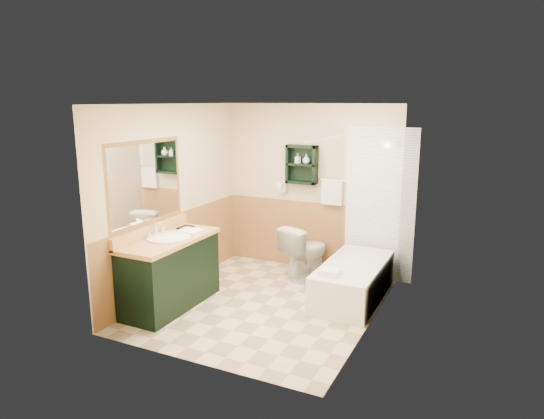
{
  "coord_description": "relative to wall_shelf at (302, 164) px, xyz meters",
  "views": [
    {
      "loc": [
        2.48,
        -4.95,
        2.44
      ],
      "look_at": [
        0.01,
        0.2,
        1.15
      ],
      "focal_mm": 32.0,
      "sensor_mm": 36.0,
      "label": 1
    }
  ],
  "objects": [
    {
      "name": "soap_bottle_b",
      "position": [
        0.07,
        -0.01,
        0.07
      ],
      "size": [
        0.15,
        0.16,
        0.1
      ],
      "primitive_type": "imported",
      "rotation": [
        0.0,
        0.0,
        0.42
      ],
      "color": "white",
      "rests_on": "wall_shelf"
    },
    {
      "name": "vanity_book",
      "position": [
        -1.06,
        -1.47,
        -0.6
      ],
      "size": [
        0.15,
        0.02,
        0.2
      ],
      "primitive_type": "imported",
      "rotation": [
        0.0,
        0.0,
        -0.02
      ],
      "color": "black",
      "rests_on": "vanity"
    },
    {
      "name": "wainscot_left",
      "position": [
        -1.19,
        -1.41,
        -1.05
      ],
      "size": [
        2.98,
        2.98,
        1.0
      ],
      "primitive_type": null,
      "color": "#B67A49",
      "rests_on": "left_wall"
    },
    {
      "name": "floor",
      "position": [
        0.1,
        -1.41,
        -1.55
      ],
      "size": [
        3.0,
        3.0,
        0.0
      ],
      "primitive_type": "plane",
      "color": "beige",
      "rests_on": "ground"
    },
    {
      "name": "ceiling",
      "position": [
        0.1,
        -1.41,
        0.87
      ],
      "size": [
        2.6,
        3.0,
        0.04
      ],
      "primitive_type": "cube",
      "color": "white",
      "rests_on": "back_wall"
    },
    {
      "name": "left_wall",
      "position": [
        -1.22,
        -1.41,
        -0.35
      ],
      "size": [
        0.04,
        3.0,
        2.4
      ],
      "primitive_type": "cube",
      "color": "beige",
      "rests_on": "ground"
    },
    {
      "name": "wall_shelf",
      "position": [
        0.0,
        0.0,
        0.0
      ],
      "size": [
        0.45,
        0.15,
        0.55
      ],
      "primitive_type": "cube",
      "color": "black",
      "rests_on": "back_wall"
    },
    {
      "name": "tub_towel",
      "position": [
        0.89,
        -1.29,
        -1.05
      ],
      "size": [
        0.22,
        0.18,
        0.07
      ],
      "primitive_type": "cube",
      "color": "white",
      "rests_on": "bathtub"
    },
    {
      "name": "bathtub",
      "position": [
        1.03,
        -0.76,
        -1.32
      ],
      "size": [
        0.69,
        1.5,
        0.46
      ],
      "primitive_type": "cube",
      "color": "white",
      "rests_on": "ground"
    },
    {
      "name": "tile_accent",
      "position": [
        1.37,
        -0.66,
        0.35
      ],
      "size": [
        1.5,
        1.5,
        0.1
      ],
      "primitive_type": null,
      "color": "#134330",
      "rests_on": "right_wall"
    },
    {
      "name": "soap_bottle_a",
      "position": [
        -0.06,
        -0.01,
        0.05
      ],
      "size": [
        0.11,
        0.15,
        0.06
      ],
      "primitive_type": "imported",
      "rotation": [
        0.0,
        0.0,
        -0.4
      ],
      "color": "white",
      "rests_on": "wall_shelf"
    },
    {
      "name": "back_wall",
      "position": [
        0.1,
        0.11,
        -0.35
      ],
      "size": [
        2.6,
        0.04,
        2.4
      ],
      "primitive_type": "cube",
      "color": "beige",
      "rests_on": "ground"
    },
    {
      "name": "tile_back",
      "position": [
        1.13,
        0.07,
        -0.5
      ],
      "size": [
        0.95,
        0.95,
        2.1
      ],
      "primitive_type": null,
      "color": "white",
      "rests_on": "back_wall"
    },
    {
      "name": "wainscot_back",
      "position": [
        0.1,
        0.08,
        -1.05
      ],
      "size": [
        2.58,
        2.58,
        1.0
      ],
      "primitive_type": null,
      "color": "#B67A49",
      "rests_on": "back_wall"
    },
    {
      "name": "tile_right",
      "position": [
        1.38,
        -0.66,
        -0.5
      ],
      "size": [
        1.5,
        1.5,
        2.1
      ],
      "primitive_type": null,
      "color": "white",
      "rests_on": "right_wall"
    },
    {
      "name": "vanity",
      "position": [
        -0.89,
        -1.93,
        -1.12
      ],
      "size": [
        0.59,
        1.35,
        0.85
      ],
      "primitive_type": "cube",
      "color": "black",
      "rests_on": "ground"
    },
    {
      "name": "towel_bar",
      "position": [
        0.45,
        0.04,
        -0.2
      ],
      "size": [
        0.4,
        0.06,
        0.4
      ],
      "primitive_type": null,
      "color": "white",
      "rests_on": "back_wall"
    },
    {
      "name": "right_wall",
      "position": [
        1.42,
        -1.41,
        -0.35
      ],
      "size": [
        0.04,
        3.0,
        2.4
      ],
      "primitive_type": "cube",
      "color": "beige",
      "rests_on": "ground"
    },
    {
      "name": "counter_towel",
      "position": [
        -0.79,
        -1.63,
        -0.68
      ],
      "size": [
        0.26,
        0.21,
        0.04
      ],
      "primitive_type": "cube",
      "color": "white",
      "rests_on": "vanity"
    },
    {
      "name": "mirror_frame",
      "position": [
        -1.17,
        -1.96,
        -0.05
      ],
      "size": [
        1.3,
        1.3,
        1.0
      ],
      "primitive_type": null,
      "color": "olive",
      "rests_on": "left_wall"
    },
    {
      "name": "shower_curtain",
      "position": [
        0.63,
        -0.48,
        -0.4
      ],
      "size": [
        1.05,
        1.05,
        1.7
      ],
      "primitive_type": null,
      "color": "#C2B093",
      "rests_on": "curtain_rod"
    },
    {
      "name": "mirror_glass",
      "position": [
        -1.17,
        -1.96,
        -0.05
      ],
      "size": [
        1.2,
        1.2,
        0.9
      ],
      "primitive_type": null,
      "color": "white",
      "rests_on": "left_wall"
    },
    {
      "name": "hair_dryer",
      "position": [
        -0.3,
        0.02,
        -0.35
      ],
      "size": [
        0.1,
        0.24,
        0.18
      ],
      "primitive_type": null,
      "color": "white",
      "rests_on": "back_wall"
    },
    {
      "name": "toilet",
      "position": [
        0.19,
        -0.29,
        -1.18
      ],
      "size": [
        0.65,
        0.85,
        0.74
      ],
      "primitive_type": "imported",
      "rotation": [
        0.0,
        0.0,
        2.8
      ],
      "color": "white",
      "rests_on": "ground"
    },
    {
      "name": "curtain_rod",
      "position": [
        0.63,
        -0.66,
        0.45
      ],
      "size": [
        0.03,
        1.6,
        0.03
      ],
      "primitive_type": "cylinder",
      "rotation": [
        1.57,
        0.0,
        0.0
      ],
      "color": "silver",
      "rests_on": "back_wall"
    }
  ]
}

